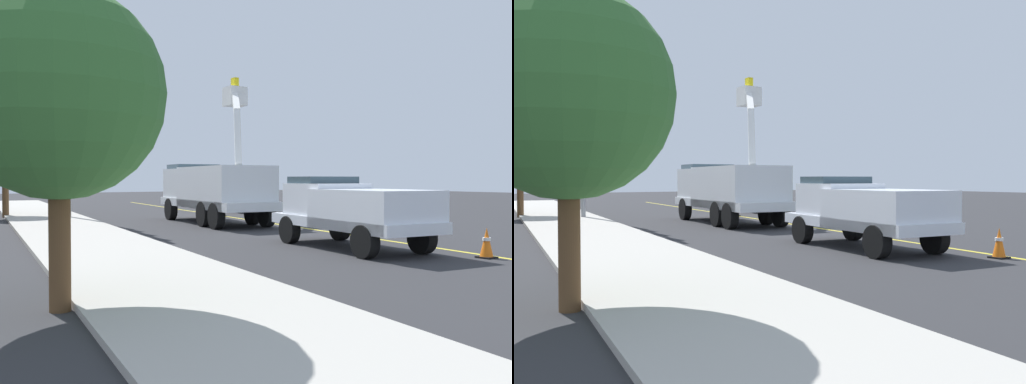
{
  "view_description": "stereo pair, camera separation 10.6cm",
  "coord_description": "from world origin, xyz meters",
  "views": [
    {
      "loc": [
        -20.44,
        13.9,
        1.99
      ],
      "look_at": [
        0.37,
        0.56,
        1.4
      ],
      "focal_mm": 38.79,
      "sensor_mm": 36.0,
      "label": 1
    },
    {
      "loc": [
        -20.5,
        13.81,
        1.99
      ],
      "look_at": [
        0.37,
        0.56,
        1.4
      ],
      "focal_mm": 38.79,
      "sensor_mm": 36.0,
      "label": 2
    }
  ],
  "objects": [
    {
      "name": "traffic_cone_leading",
      "position": [
        -11.93,
        1.57,
        0.38
      ],
      "size": [
        0.4,
        0.4,
        0.77
      ],
      "color": "black",
      "rests_on": "ground"
    },
    {
      "name": "traffic_signal_mast",
      "position": [
        5.62,
        7.17,
        5.79
      ],
      "size": [
        5.91,
        0.9,
        8.15
      ],
      "color": "gray",
      "rests_on": "ground"
    },
    {
      "name": "service_pickup_truck",
      "position": [
        -8.64,
        3.1,
        1.12
      ],
      "size": [
        5.78,
        2.64,
        2.06
      ],
      "color": "white",
      "rests_on": "ground"
    },
    {
      "name": "sidewalk_far_side",
      "position": [
        0.86,
        8.66,
        0.06
      ],
      "size": [
        60.06,
        9.52,
        0.12
      ],
      "primitive_type": "cube",
      "rotation": [
        0.0,
        0.0,
        -0.1
      ],
      "color": "#B2ADA3",
      "rests_on": "ground"
    },
    {
      "name": "ground",
      "position": [
        0.0,
        0.0,
        0.0
      ],
      "size": [
        120.0,
        120.0,
        0.0
      ],
      "primitive_type": "plane",
      "color": "#2D2D30"
    },
    {
      "name": "passing_minivan",
      "position": [
        8.41,
        -3.51,
        0.97
      ],
      "size": [
        4.96,
        2.37,
        1.69
      ],
      "color": "tan",
      "rests_on": "ground"
    },
    {
      "name": "traffic_cone_mid_front",
      "position": [
        5.44,
        -0.47,
        0.43
      ],
      "size": [
        0.4,
        0.4,
        0.87
      ],
      "color": "black",
      "rests_on": "ground"
    },
    {
      "name": "utility_bucket_truck",
      "position": [
        1.56,
        2.05,
        1.6
      ],
      "size": [
        8.41,
        3.81,
        6.83
      ],
      "color": "silver",
      "rests_on": "ground"
    },
    {
      "name": "street_tree_left",
      "position": [
        -11.9,
        11.93,
        3.26
      ],
      "size": [
        3.22,
        3.22,
        4.89
      ],
      "color": "brown",
      "rests_on": "ground"
    },
    {
      "name": "lane_centre_stripe",
      "position": [
        0.0,
        0.0,
        0.0
      ],
      "size": [
        49.77,
        5.11,
        0.01
      ],
      "primitive_type": "cube",
      "rotation": [
        0.0,
        0.0,
        -0.1
      ],
      "color": "yellow",
      "rests_on": "ground"
    },
    {
      "name": "street_tree_right",
      "position": [
        10.47,
        9.43,
        3.77
      ],
      "size": [
        2.84,
        2.84,
        5.22
      ],
      "color": "brown",
      "rests_on": "ground"
    }
  ]
}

